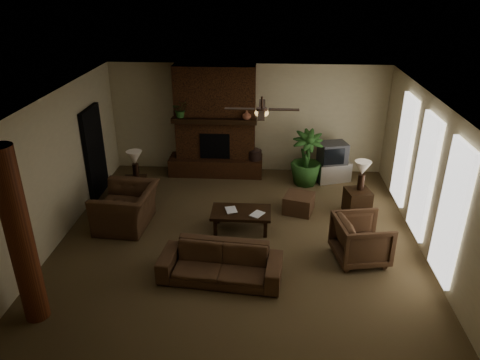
# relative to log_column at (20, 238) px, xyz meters

# --- Properties ---
(room_shell) EXTENTS (7.00, 7.00, 7.00)m
(room_shell) POSITION_rel_log_column_xyz_m (2.95, 2.40, 0.00)
(room_shell) COLOR brown
(room_shell) RESTS_ON ground
(fireplace) EXTENTS (2.40, 0.70, 2.80)m
(fireplace) POSITION_rel_log_column_xyz_m (2.15, 5.62, -0.24)
(fireplace) COLOR #4D2914
(fireplace) RESTS_ON ground
(windows) EXTENTS (0.08, 3.65, 2.35)m
(windows) POSITION_rel_log_column_xyz_m (6.40, 2.60, -0.05)
(windows) COLOR white
(windows) RESTS_ON ground
(log_column) EXTENTS (0.36, 0.36, 2.80)m
(log_column) POSITION_rel_log_column_xyz_m (0.00, 0.00, 0.00)
(log_column) COLOR brown
(log_column) RESTS_ON ground
(doorway) EXTENTS (0.10, 1.00, 2.10)m
(doorway) POSITION_rel_log_column_xyz_m (-0.49, 4.20, -0.35)
(doorway) COLOR black
(doorway) RESTS_ON ground
(ceiling_fan) EXTENTS (1.35, 1.35, 0.37)m
(ceiling_fan) POSITION_rel_log_column_xyz_m (3.35, 2.70, 1.13)
(ceiling_fan) COLOR black
(ceiling_fan) RESTS_ON ceiling
(sofa) EXTENTS (2.13, 0.81, 0.81)m
(sofa) POSITION_rel_log_column_xyz_m (2.72, 1.11, -0.99)
(sofa) COLOR #4D3421
(sofa) RESTS_ON ground
(armchair_left) EXTENTS (0.91, 1.33, 1.12)m
(armchair_left) POSITION_rel_log_column_xyz_m (0.60, 2.78, -0.84)
(armchair_left) COLOR #4D3421
(armchair_left) RESTS_ON ground
(armchair_right) EXTENTS (1.00, 1.04, 0.93)m
(armchair_right) POSITION_rel_log_column_xyz_m (5.21, 1.83, -0.93)
(armchair_right) COLOR #4D3421
(armchair_right) RESTS_ON ground
(coffee_table) EXTENTS (1.20, 0.70, 0.43)m
(coffee_table) POSITION_rel_log_column_xyz_m (2.97, 2.75, -1.03)
(coffee_table) COLOR black
(coffee_table) RESTS_ON ground
(ottoman) EXTENTS (0.74, 0.74, 0.40)m
(ottoman) POSITION_rel_log_column_xyz_m (4.20, 3.60, -1.20)
(ottoman) COLOR #4D3421
(ottoman) RESTS_ON ground
(tv_stand) EXTENTS (0.97, 0.75, 0.50)m
(tv_stand) POSITION_rel_log_column_xyz_m (5.13, 5.33, -1.15)
(tv_stand) COLOR silver
(tv_stand) RESTS_ON ground
(tv) EXTENTS (0.76, 0.67, 0.52)m
(tv) POSITION_rel_log_column_xyz_m (5.09, 5.26, -0.64)
(tv) COLOR #3B3C3E
(tv) RESTS_ON tv_stand
(floor_vase) EXTENTS (0.34, 0.34, 0.77)m
(floor_vase) POSITION_rel_log_column_xyz_m (3.17, 5.48, -0.97)
(floor_vase) COLOR black
(floor_vase) RESTS_ON ground
(floor_plant) EXTENTS (0.89, 1.43, 0.76)m
(floor_plant) POSITION_rel_log_column_xyz_m (4.44, 5.07, -1.02)
(floor_plant) COLOR #2B5522
(floor_plant) RESTS_ON ground
(side_table_left) EXTENTS (0.57, 0.57, 0.55)m
(side_table_left) POSITION_rel_log_column_xyz_m (0.48, 3.91, -1.12)
(side_table_left) COLOR black
(side_table_left) RESTS_ON ground
(lamp_left) EXTENTS (0.44, 0.44, 0.65)m
(lamp_left) POSITION_rel_log_column_xyz_m (0.51, 3.95, -0.40)
(lamp_left) COLOR black
(lamp_left) RESTS_ON side_table_left
(side_table_right) EXTENTS (0.59, 0.59, 0.55)m
(side_table_right) POSITION_rel_log_column_xyz_m (5.46, 3.62, -1.12)
(side_table_right) COLOR black
(side_table_right) RESTS_ON ground
(lamp_right) EXTENTS (0.46, 0.46, 0.65)m
(lamp_right) POSITION_rel_log_column_xyz_m (5.50, 3.67, -0.40)
(lamp_right) COLOR black
(lamp_right) RESTS_ON side_table_right
(mantel_plant) EXTENTS (0.44, 0.47, 0.33)m
(mantel_plant) POSITION_rel_log_column_xyz_m (1.33, 5.39, 0.32)
(mantel_plant) COLOR #2B5522
(mantel_plant) RESTS_ON fireplace
(mantel_vase) EXTENTS (0.23, 0.24, 0.22)m
(mantel_vase) POSITION_rel_log_column_xyz_m (2.96, 5.32, 0.27)
(mantel_vase) COLOR brown
(mantel_vase) RESTS_ON fireplace
(book_a) EXTENTS (0.21, 0.09, 0.29)m
(book_a) POSITION_rel_log_column_xyz_m (2.67, 2.73, -0.83)
(book_a) COLOR #999999
(book_a) RESTS_ON coffee_table
(book_b) EXTENTS (0.19, 0.13, 0.29)m
(book_b) POSITION_rel_log_column_xyz_m (3.21, 2.67, -0.82)
(book_b) COLOR #999999
(book_b) RESTS_ON coffee_table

